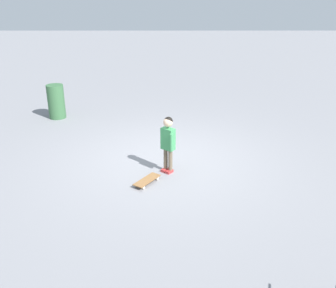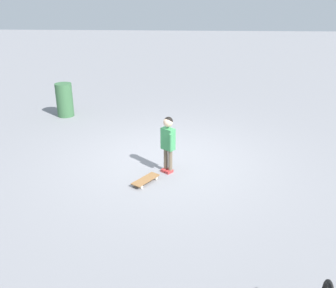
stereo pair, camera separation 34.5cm
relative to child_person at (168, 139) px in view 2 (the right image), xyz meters
The scene contains 4 objects.
ground_plane 0.84m from the child_person, 84.22° to the right, with size 50.00×50.00×0.00m, color gray.
child_person is the anchor object (origin of this frame).
skateboard 0.84m from the child_person, 51.78° to the left, with size 0.47×0.57×0.07m.
trash_bin 4.30m from the child_person, 47.59° to the right, with size 0.43×0.43×0.87m, color #38663D.
Camera 2 is at (-0.39, 6.82, 3.14)m, focal length 40.43 mm.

